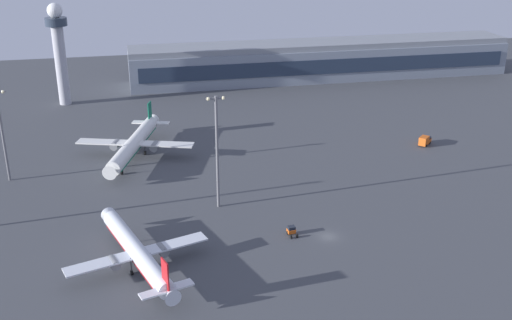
{
  "coord_description": "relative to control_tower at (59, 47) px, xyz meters",
  "views": [
    {
      "loc": [
        -42.22,
        -117.19,
        68.3
      ],
      "look_at": [
        -8.29,
        39.63,
        4.0
      ],
      "focal_mm": 43.1,
      "sensor_mm": 36.0,
      "label": 1
    }
  ],
  "objects": [
    {
      "name": "catering_truck",
      "position": [
        114.98,
        -71.78,
        -20.56
      ],
      "size": [
        5.69,
        5.62,
        3.05
      ],
      "rotation": [
        0.0,
        0.0,
        5.48
      ],
      "color": "#D85919",
      "rests_on": "ground"
    },
    {
      "name": "ground_plane",
      "position": [
        65.96,
        -122.37,
        -22.14
      ],
      "size": [
        416.0,
        416.0,
        0.0
      ],
      "primitive_type": "plane",
      "color": "#424449"
    },
    {
      "name": "apron_light_west",
      "position": [
        43.92,
        -101.69,
        -5.88
      ],
      "size": [
        4.8,
        0.9,
        28.76
      ],
      "color": "slate",
      "rests_on": "ground"
    },
    {
      "name": "control_tower",
      "position": [
        0.0,
        0.0,
        0.0
      ],
      "size": [
        8.0,
        8.0,
        38.33
      ],
      "color": "#A8A8B2",
      "rests_on": "ground"
    },
    {
      "name": "terminal_building",
      "position": [
        109.55,
        17.91,
        -14.05
      ],
      "size": [
        168.94,
        22.4,
        16.4
      ],
      "color": "gray",
      "rests_on": "ground"
    },
    {
      "name": "airplane_terminal_side",
      "position": [
        23.13,
        -126.83,
        -18.37
      ],
      "size": [
        29.83,
        37.94,
        9.97
      ],
      "rotation": [
        0.0,
        0.0,
        0.31
      ],
      "color": "silver",
      "rests_on": "ground"
    },
    {
      "name": "airplane_mid_apron",
      "position": [
        24.59,
        -62.97,
        -17.69
      ],
      "size": [
        35.2,
        44.76,
        11.79
      ],
      "rotation": [
        0.0,
        0.0,
        2.83
      ],
      "color": "silver",
      "rests_on": "ground"
    },
    {
      "name": "pushback_tug",
      "position": [
        58.0,
        -119.73,
        -21.08
      ],
      "size": [
        2.08,
        3.23,
        2.05
      ],
      "rotation": [
        0.0,
        0.0,
        0.09
      ],
      "color": "#D85919",
      "rests_on": "ground"
    },
    {
      "name": "apron_light_central",
      "position": [
        -9.94,
        -73.19,
        -7.45
      ],
      "size": [
        4.8,
        0.9,
        25.7
      ],
      "color": "slate",
      "rests_on": "ground"
    }
  ]
}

